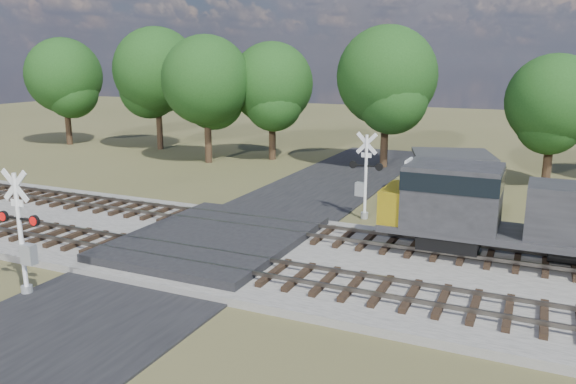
% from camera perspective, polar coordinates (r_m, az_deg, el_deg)
% --- Properties ---
extents(ground, '(160.00, 160.00, 0.00)m').
position_cam_1_polar(ground, '(24.26, -7.90, -5.95)').
color(ground, '#464625').
rests_on(ground, ground).
extents(ballast_bed, '(140.00, 10.00, 0.30)m').
position_cam_1_polar(ballast_bed, '(21.38, 16.46, -8.65)').
color(ballast_bed, gray).
rests_on(ballast_bed, ground).
extents(road, '(7.00, 60.00, 0.08)m').
position_cam_1_polar(road, '(24.25, -7.90, -5.86)').
color(road, black).
rests_on(road, ground).
extents(crossing_panel, '(7.00, 9.00, 0.62)m').
position_cam_1_polar(crossing_panel, '(24.56, -7.30, -4.92)').
color(crossing_panel, '#262628').
rests_on(crossing_panel, ground).
extents(track_near, '(140.00, 2.60, 0.33)m').
position_cam_1_polar(track_near, '(21.01, -3.60, -7.73)').
color(track_near, black).
rests_on(track_near, ballast_bed).
extents(track_far, '(140.00, 2.60, 0.33)m').
position_cam_1_polar(track_far, '(25.28, 1.75, -4.05)').
color(track_far, black).
rests_on(track_far, ballast_bed).
extents(crossing_signal_near, '(1.79, 0.39, 4.43)m').
position_cam_1_polar(crossing_signal_near, '(21.10, -25.27, -4.82)').
color(crossing_signal_near, silver).
rests_on(crossing_signal_near, ground).
extents(crossing_signal_far, '(1.79, 0.41, 4.45)m').
position_cam_1_polar(crossing_signal_far, '(28.72, 7.70, 0.91)').
color(crossing_signal_far, silver).
rests_on(crossing_signal_far, ground).
extents(equipment_shed, '(5.24, 5.24, 2.88)m').
position_cam_1_polar(equipment_shed, '(32.92, 16.24, 1.37)').
color(equipment_shed, '#4B3420').
rests_on(equipment_shed, ground).
extents(treeline, '(82.40, 11.49, 11.00)m').
position_cam_1_polar(treeline, '(40.06, 18.89, 10.58)').
color(treeline, black).
rests_on(treeline, ground).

